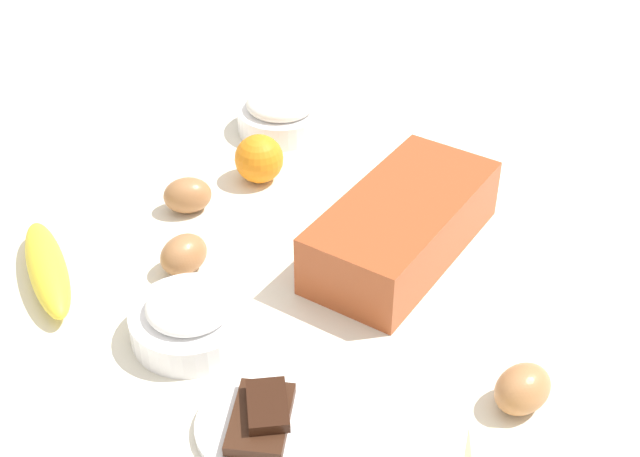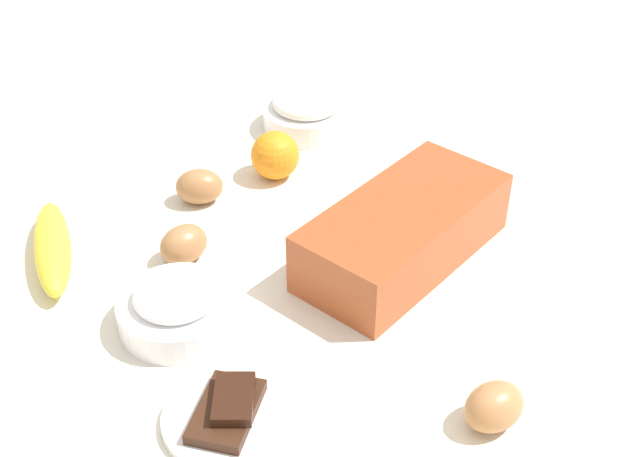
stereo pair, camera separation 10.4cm
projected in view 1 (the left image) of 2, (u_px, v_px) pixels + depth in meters
name	position (u px, v px, depth m)	size (l,w,h in m)	color
ground_plane	(320.00, 261.00, 1.07)	(2.40, 2.40, 0.02)	silver
loaf_pan	(403.00, 224.00, 1.05)	(0.30, 0.18, 0.08)	#9E4723
flour_bowl	(281.00, 113.00, 1.30)	(0.13, 0.13, 0.06)	white
sugar_bowl	(190.00, 317.00, 0.93)	(0.13, 0.13, 0.06)	white
banana	(47.00, 268.00, 1.01)	(0.19, 0.04, 0.04)	yellow
orange_fruit	(259.00, 159.00, 1.18)	(0.07, 0.07, 0.07)	orange
egg_near_butter	(184.00, 255.00, 1.03)	(0.05, 0.05, 0.06)	#A56F43
egg_beside_bowl	(188.00, 195.00, 1.13)	(0.05, 0.05, 0.06)	#A36D42
egg_loose	(523.00, 389.00, 0.85)	(0.05, 0.05, 0.06)	#AD7547
chocolate_plate	(262.00, 422.00, 0.83)	(0.13, 0.13, 0.03)	white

